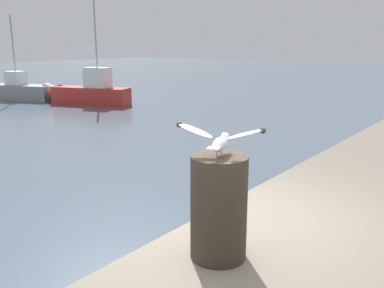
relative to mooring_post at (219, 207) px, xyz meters
name	(u,v)px	position (x,y,z in m)	size (l,w,h in m)	color
mooring_post	(219,207)	(0.00, 0.00, 0.00)	(0.42, 0.42, 0.79)	#382D23
seagull	(220,139)	(0.00, 0.00, 0.52)	(0.39, 0.64, 0.23)	tan
boat_red	(86,92)	(10.25, 14.77, -1.13)	(2.33, 4.61, 5.00)	#B72D28
boat_grey	(29,91)	(9.43, 18.42, -1.25)	(2.55, 4.58, 4.38)	gray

